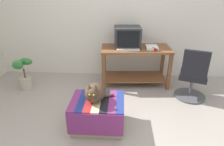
% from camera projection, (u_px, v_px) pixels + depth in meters
% --- Properties ---
extents(ground_plane, '(14.00, 14.00, 0.00)m').
position_uv_depth(ground_plane, '(103.00, 141.00, 2.44)').
color(ground_plane, '#9E9389').
extents(back_wall, '(8.00, 0.10, 2.60)m').
position_uv_depth(back_wall, '(112.00, 12.00, 3.76)').
color(back_wall, silver).
rests_on(back_wall, ground_plane).
extents(desk, '(1.29, 0.67, 0.73)m').
position_uv_depth(desk, '(135.00, 60.00, 3.66)').
color(desk, brown).
rests_on(desk, ground_plane).
extents(tv_monitor, '(0.49, 0.44, 0.37)m').
position_uv_depth(tv_monitor, '(127.00, 37.00, 3.55)').
color(tv_monitor, '#28282B').
rests_on(tv_monitor, desk).
extents(keyboard, '(0.40, 0.15, 0.02)m').
position_uv_depth(keyboard, '(128.00, 49.00, 3.44)').
color(keyboard, beige).
rests_on(keyboard, desk).
extents(book, '(0.21, 0.26, 0.04)m').
position_uv_depth(book, '(152.00, 47.00, 3.52)').
color(book, white).
rests_on(book, desk).
extents(ottoman_with_blanket, '(0.70, 0.56, 0.41)m').
position_uv_depth(ottoman_with_blanket, '(98.00, 113.00, 2.62)').
color(ottoman_with_blanket, tan).
rests_on(ottoman_with_blanket, ground_plane).
extents(cat, '(0.38, 0.36, 0.30)m').
position_uv_depth(cat, '(95.00, 93.00, 2.47)').
color(cat, '#473323').
rests_on(cat, ottoman_with_blanket).
extents(potted_plant, '(0.39, 0.33, 0.60)m').
position_uv_depth(potted_plant, '(24.00, 73.00, 3.56)').
color(potted_plant, '#B7A893').
rests_on(potted_plant, ground_plane).
extents(office_chair, '(0.54, 0.54, 0.89)m').
position_uv_depth(office_chair, '(193.00, 78.00, 3.20)').
color(office_chair, '#4C4C51').
rests_on(office_chair, ground_plane).
extents(stapler, '(0.08, 0.11, 0.04)m').
position_uv_depth(stapler, '(155.00, 49.00, 3.41)').
color(stapler, '#A31E1E').
rests_on(stapler, desk).
extents(pen, '(0.07, 0.13, 0.01)m').
position_uv_depth(pen, '(158.00, 47.00, 3.57)').
color(pen, '#2351B2').
rests_on(pen, desk).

